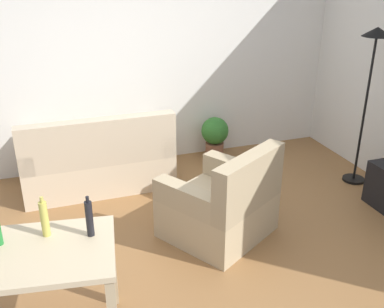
% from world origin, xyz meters
% --- Properties ---
extents(ground_plane, '(5.20, 4.40, 0.02)m').
position_xyz_m(ground_plane, '(0.00, 0.00, -0.01)').
color(ground_plane, olive).
extents(wall_rear, '(5.20, 0.10, 2.70)m').
position_xyz_m(wall_rear, '(0.00, 2.20, 1.35)').
color(wall_rear, silver).
rests_on(wall_rear, ground_plane).
extents(couch, '(1.68, 0.84, 0.92)m').
position_xyz_m(couch, '(-0.68, 1.59, 0.31)').
color(couch, beige).
rests_on(couch, ground_plane).
extents(torchiere_lamp, '(0.32, 0.32, 1.81)m').
position_xyz_m(torchiere_lamp, '(2.25, 0.73, 1.41)').
color(torchiere_lamp, black).
rests_on(torchiere_lamp, ground_plane).
extents(desk, '(1.29, 0.87, 0.76)m').
position_xyz_m(desk, '(-1.45, -0.64, 0.65)').
color(desk, '#C6B28E').
rests_on(desk, ground_plane).
extents(potted_plant, '(0.36, 0.36, 0.57)m').
position_xyz_m(potted_plant, '(0.90, 1.90, 0.33)').
color(potted_plant, brown).
rests_on(potted_plant, ground_plane).
extents(armchair, '(1.20, 1.18, 0.92)m').
position_xyz_m(armchair, '(0.30, 0.18, 0.32)').
color(armchair, tan).
rests_on(armchair, ground_plane).
extents(bottle_squat, '(0.05, 0.05, 0.29)m').
position_xyz_m(bottle_squat, '(-1.27, -0.49, 0.89)').
color(bottle_squat, '#BCB24C').
rests_on(bottle_squat, desk).
extents(bottle_dark, '(0.05, 0.05, 0.30)m').
position_xyz_m(bottle_dark, '(-0.99, -0.59, 0.89)').
color(bottle_dark, black).
rests_on(bottle_dark, desk).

